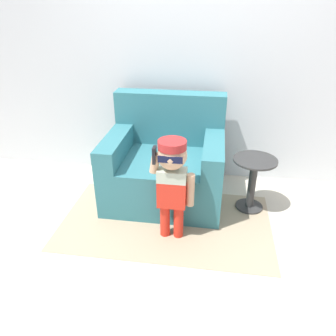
{
  "coord_description": "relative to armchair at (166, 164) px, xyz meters",
  "views": [
    {
      "loc": [
        0.22,
        -2.6,
        1.8
      ],
      "look_at": [
        -0.15,
        -0.13,
        0.49
      ],
      "focal_mm": 35.0,
      "sensor_mm": 36.0,
      "label": 1
    }
  ],
  "objects": [
    {
      "name": "ground_plane",
      "position": [
        0.22,
        -0.22,
        -0.34
      ],
      "size": [
        10.0,
        10.0,
        0.0
      ],
      "primitive_type": "plane",
      "color": "beige"
    },
    {
      "name": "rug",
      "position": [
        0.08,
        -0.46,
        -0.34
      ],
      "size": [
        1.85,
        1.07,
        0.01
      ],
      "color": "tan",
      "rests_on": "ground_plane"
    },
    {
      "name": "person_child",
      "position": [
        0.15,
        -0.64,
        0.24
      ],
      "size": [
        0.36,
        0.27,
        0.87
      ],
      "color": "red",
      "rests_on": "ground_plane"
    },
    {
      "name": "side_table",
      "position": [
        0.83,
        -0.12,
        -0.03
      ],
      "size": [
        0.39,
        0.39,
        0.52
      ],
      "color": "#333333",
      "rests_on": "ground_plane"
    },
    {
      "name": "armchair",
      "position": [
        0.0,
        0.0,
        0.0
      ],
      "size": [
        1.1,
        0.92,
        0.97
      ],
      "color": "teal",
      "rests_on": "ground_plane"
    },
    {
      "name": "wall_back",
      "position": [
        0.22,
        0.52,
        0.96
      ],
      "size": [
        10.0,
        0.05,
        2.6
      ],
      "color": "silver",
      "rests_on": "ground_plane"
    }
  ]
}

